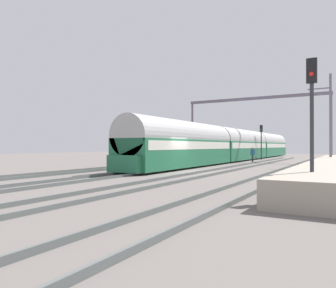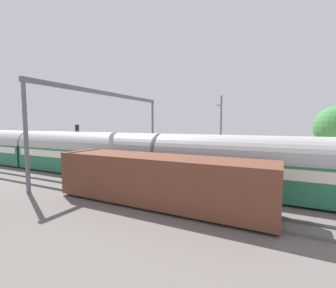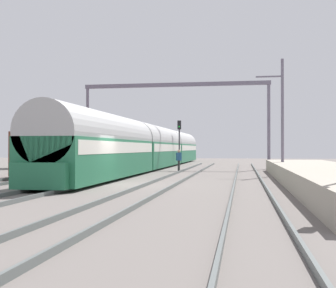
# 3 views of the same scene
# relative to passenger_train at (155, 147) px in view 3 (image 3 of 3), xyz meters

# --- Properties ---
(ground) EXTENTS (120.00, 120.00, 0.00)m
(ground) POSITION_rel_passenger_train_xyz_m (2.13, -19.75, -1.97)
(ground) COLOR #69625D
(track_far_west) EXTENTS (1.52, 60.00, 0.16)m
(track_far_west) POSITION_rel_passenger_train_xyz_m (-4.27, -19.75, -1.89)
(track_far_west) COLOR #585E5D
(track_far_west) RESTS_ON ground
(track_west) EXTENTS (1.51, 60.00, 0.16)m
(track_west) POSITION_rel_passenger_train_xyz_m (-0.00, -19.75, -1.89)
(track_west) COLOR #585E5D
(track_west) RESTS_ON ground
(track_east) EXTENTS (1.51, 60.00, 0.16)m
(track_east) POSITION_rel_passenger_train_xyz_m (4.27, -19.75, -1.89)
(track_east) COLOR #585E5D
(track_east) RESTS_ON ground
(track_far_east) EXTENTS (1.52, 60.00, 0.16)m
(track_far_east) POSITION_rel_passenger_train_xyz_m (8.54, -19.75, -1.89)
(track_far_east) COLOR #585E5D
(track_far_east) RESTS_ON ground
(platform) EXTENTS (4.40, 28.00, 0.90)m
(platform) POSITION_rel_passenger_train_xyz_m (12.35, -17.75, -1.52)
(platform) COLOR #A39989
(platform) RESTS_ON ground
(passenger_train) EXTENTS (2.93, 49.20, 3.82)m
(passenger_train) POSITION_rel_passenger_train_xyz_m (0.00, 0.00, 0.00)
(passenger_train) COLOR #236B47
(passenger_train) RESTS_ON ground
(freight_car) EXTENTS (2.80, 13.00, 2.70)m
(freight_car) POSITION_rel_passenger_train_xyz_m (-4.27, -10.32, -0.50)
(freight_car) COLOR brown
(freight_car) RESTS_ON ground
(person_crossing) EXTENTS (0.47, 0.41, 1.73)m
(person_crossing) POSITION_rel_passenger_train_xyz_m (3.14, -5.88, -0.94)
(person_crossing) COLOR #373737
(person_crossing) RESTS_ON ground
(railway_signal_far) EXTENTS (0.36, 0.30, 4.66)m
(railway_signal_far) POSITION_rel_passenger_train_xyz_m (1.92, 3.13, 1.02)
(railway_signal_far) COLOR #2D2D33
(railway_signal_far) RESTS_ON ground
(catenary_gantry) EXTENTS (17.20, 0.28, 7.86)m
(catenary_gantry) POSITION_rel_passenger_train_xyz_m (2.13, -1.18, 3.97)
(catenary_gantry) COLOR slate
(catenary_gantry) RESTS_ON ground
(catenary_pole_east_mid) EXTENTS (1.90, 0.20, 8.00)m
(catenary_pole_east_mid) POSITION_rel_passenger_train_xyz_m (10.89, -10.16, 2.18)
(catenary_pole_east_mid) COLOR slate
(catenary_pole_east_mid) RESTS_ON ground
(tree_west_background) EXTENTS (4.11, 4.11, 5.85)m
(tree_west_background) POSITION_rel_passenger_train_xyz_m (-11.15, -2.13, 1.81)
(tree_west_background) COLOR #4C3826
(tree_west_background) RESTS_ON ground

